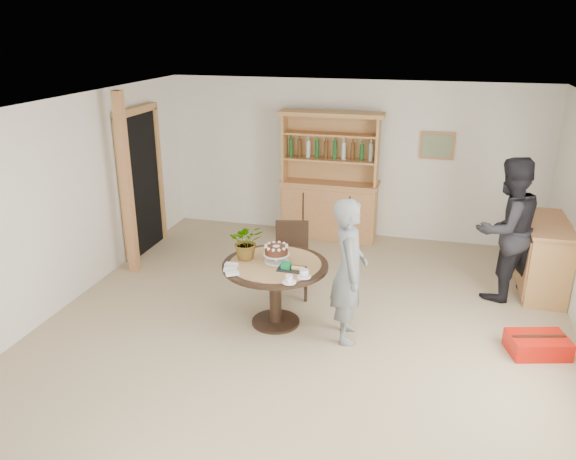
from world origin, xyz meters
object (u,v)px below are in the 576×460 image
Objects in this scene: sideboard at (543,256)px; adult_person at (507,229)px; dining_chair at (292,254)px; red_suitcase at (538,345)px; hutch at (330,196)px; dining_table at (275,276)px; teen_boy at (349,271)px.

adult_person reaches higher than sideboard.
sideboard is 1.33× the size of dining_chair.
red_suitcase is at bearing -27.87° from dining_chair.
sideboard reaches higher than red_suitcase.
red_suitcase is at bearing -45.79° from hutch.
dining_table is 2.94m from adult_person.
hutch is at bearing 88.84° from dining_table.
teen_boy is (-2.25, -1.82, 0.33)m from sideboard.
hutch is 1.12× the size of adult_person.
dining_chair is (-0.02, 0.83, -0.07)m from dining_table.
teen_boy is at bearing 169.55° from red_suitcase.
dining_chair is at bearing -164.04° from sideboard.
sideboard is at bearing 66.02° from red_suitcase.
teen_boy is at bearing -141.04° from sideboard.
red_suitcase is at bearing -98.34° from sideboard.
hutch is 1.70× the size of dining_table.
dining_table is at bearing -102.09° from dining_chair.
dining_chair is at bearing 149.86° from red_suitcase.
dining_table is at bearing -7.80° from adult_person.
dining_table is 1.27× the size of dining_chair.
red_suitcase is at bearing -96.10° from teen_boy.
teen_boy is at bearing -6.71° from dining_table.
dining_table is 1.75× the size of red_suitcase.
dining_table reaches higher than red_suitcase.
red_suitcase is (-0.24, -1.64, -0.37)m from sideboard.
teen_boy is at bearing 4.67° from adult_person.
hutch is 3.16m from teen_boy.
dining_table is (-3.10, -1.72, 0.13)m from sideboard.
dining_chair is at bearing 31.82° from teen_boy.
adult_person reaches higher than red_suitcase.
adult_person is (1.72, 1.49, 0.10)m from teen_boy.
dining_table is 0.83m from dining_chair.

